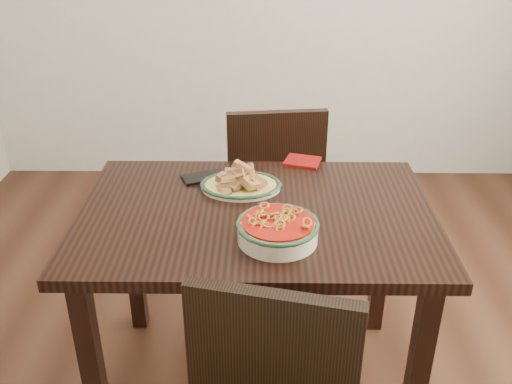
{
  "coord_description": "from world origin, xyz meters",
  "views": [
    {
      "loc": [
        -0.02,
        -1.75,
        1.68
      ],
      "look_at": [
        -0.04,
        -0.09,
        0.81
      ],
      "focal_mm": 40.0,
      "sensor_mm": 36.0,
      "label": 1
    }
  ],
  "objects_px": {
    "chair_far": "(273,185)",
    "noodle_bowl": "(278,228)",
    "smartphone": "(204,177)",
    "dining_table": "(256,237)",
    "fish_plate": "(241,177)"
  },
  "relations": [
    {
      "from": "dining_table",
      "to": "chair_far",
      "type": "xyz_separation_m",
      "value": [
        0.07,
        0.69,
        -0.15
      ]
    },
    {
      "from": "chair_far",
      "to": "noodle_bowl",
      "type": "height_order",
      "value": "chair_far"
    },
    {
      "from": "dining_table",
      "to": "smartphone",
      "type": "distance_m",
      "value": 0.33
    },
    {
      "from": "chair_far",
      "to": "fish_plate",
      "type": "distance_m",
      "value": 0.61
    },
    {
      "from": "smartphone",
      "to": "chair_far",
      "type": "bearing_deg",
      "value": 37.08
    },
    {
      "from": "dining_table",
      "to": "smartphone",
      "type": "relative_size",
      "value": 7.5
    },
    {
      "from": "dining_table",
      "to": "noodle_bowl",
      "type": "height_order",
      "value": "noodle_bowl"
    },
    {
      "from": "dining_table",
      "to": "noodle_bowl",
      "type": "bearing_deg",
      "value": -69.24
    },
    {
      "from": "dining_table",
      "to": "chair_far",
      "type": "bearing_deg",
      "value": 84.32
    },
    {
      "from": "fish_plate",
      "to": "smartphone",
      "type": "relative_size",
      "value": 1.78
    },
    {
      "from": "dining_table",
      "to": "smartphone",
      "type": "xyz_separation_m",
      "value": [
        -0.19,
        0.24,
        0.11
      ]
    },
    {
      "from": "fish_plate",
      "to": "noodle_bowl",
      "type": "distance_m",
      "value": 0.36
    },
    {
      "from": "chair_far",
      "to": "fish_plate",
      "type": "xyz_separation_m",
      "value": [
        -0.12,
        -0.52,
        0.3
      ]
    },
    {
      "from": "chair_far",
      "to": "smartphone",
      "type": "relative_size",
      "value": 5.66
    },
    {
      "from": "noodle_bowl",
      "to": "smartphone",
      "type": "height_order",
      "value": "noodle_bowl"
    }
  ]
}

